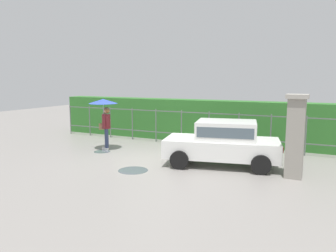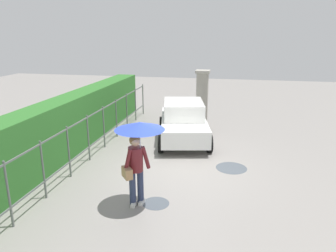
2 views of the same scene
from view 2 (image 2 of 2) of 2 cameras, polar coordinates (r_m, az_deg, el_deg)
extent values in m
plane|color=gray|center=(9.88, 2.44, -7.38)|extent=(40.00, 40.00, 0.00)
cube|color=white|center=(12.13, 2.76, 0.05)|extent=(3.96, 2.36, 0.60)
cube|color=white|center=(12.12, 2.76, 2.97)|extent=(2.15, 1.80, 0.60)
cube|color=#4C5B66|center=(12.12, 2.76, 3.07)|extent=(2.01, 1.79, 0.33)
cylinder|color=black|center=(11.10, 7.39, -3.13)|extent=(0.62, 0.30, 0.60)
cylinder|color=black|center=(11.01, -1.32, -3.17)|extent=(0.62, 0.30, 0.60)
cylinder|color=black|center=(13.47, 6.06, 0.39)|extent=(0.62, 0.30, 0.60)
cylinder|color=black|center=(13.40, -1.11, 0.39)|extent=(0.62, 0.30, 0.60)
cube|color=red|center=(13.92, 4.66, 2.78)|extent=(0.10, 0.21, 0.16)
cube|color=red|center=(13.88, 0.13, 2.79)|extent=(0.10, 0.21, 0.16)
cylinder|color=#2D3856|center=(7.82, -4.91, -10.65)|extent=(0.15, 0.15, 0.86)
cylinder|color=#2D3856|center=(7.76, -6.31, -10.92)|extent=(0.15, 0.15, 0.86)
cube|color=white|center=(7.95, -4.68, -13.33)|extent=(0.26, 0.10, 0.08)
cube|color=white|center=(7.89, -6.07, -13.62)|extent=(0.26, 0.10, 0.08)
cylinder|color=maroon|center=(7.49, -5.76, -5.87)|extent=(0.34, 0.34, 0.58)
sphere|color=#DBAD89|center=(7.34, -5.85, -2.76)|extent=(0.22, 0.22, 0.22)
sphere|color=olive|center=(7.36, -5.94, -2.54)|extent=(0.25, 0.25, 0.25)
cylinder|color=maroon|center=(7.48, -3.97, -5.60)|extent=(0.21, 0.23, 0.56)
cylinder|color=maroon|center=(7.34, -7.16, -6.14)|extent=(0.21, 0.23, 0.56)
cylinder|color=#B2B2B7|center=(7.31, -4.97, -3.53)|extent=(0.02, 0.02, 0.77)
cone|color=blue|center=(7.16, -5.06, 0.02)|extent=(1.14, 1.14, 0.17)
cube|color=tan|center=(7.40, -7.27, -8.22)|extent=(0.37, 0.34, 0.24)
cube|color=gray|center=(14.16, 6.06, 4.71)|extent=(0.48, 0.48, 2.30)
cube|color=#9E998E|center=(13.97, 6.21, 9.58)|extent=(0.60, 0.60, 0.12)
cylinder|color=#59605B|center=(7.51, -26.45, -10.88)|extent=(0.05, 0.05, 1.50)
cylinder|color=#59605B|center=(8.43, -21.28, -7.32)|extent=(0.05, 0.05, 1.50)
cylinder|color=#59605B|center=(9.42, -17.21, -4.43)|extent=(0.05, 0.05, 1.50)
cylinder|color=#59605B|center=(10.47, -13.96, -2.10)|extent=(0.05, 0.05, 1.50)
cylinder|color=#59605B|center=(11.56, -11.33, -0.19)|extent=(0.05, 0.05, 1.50)
cylinder|color=#59605B|center=(12.69, -9.15, 1.38)|extent=(0.05, 0.05, 1.50)
cylinder|color=#59605B|center=(13.83, -7.33, 2.70)|extent=(0.05, 0.05, 1.50)
cylinder|color=#59605B|center=(15.00, -5.79, 3.81)|extent=(0.05, 0.05, 1.50)
cylinder|color=#59605B|center=(16.17, -4.47, 4.75)|extent=(0.05, 0.05, 1.50)
cube|color=#59605B|center=(10.29, -14.22, 1.45)|extent=(12.58, 0.03, 0.04)
cube|color=#59605B|center=(10.57, -13.85, -3.64)|extent=(12.58, 0.03, 0.04)
cube|color=#2D6B28|center=(10.86, -18.72, -0.72)|extent=(13.58, 0.90, 1.90)
cylinder|color=#4C545B|center=(10.03, 11.19, -7.32)|extent=(0.94, 0.94, 0.00)
cylinder|color=#4C545B|center=(7.96, -2.16, -13.56)|extent=(0.65, 0.65, 0.00)
camera|label=1|loc=(16.80, 42.49, 8.25)|focal=34.65mm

